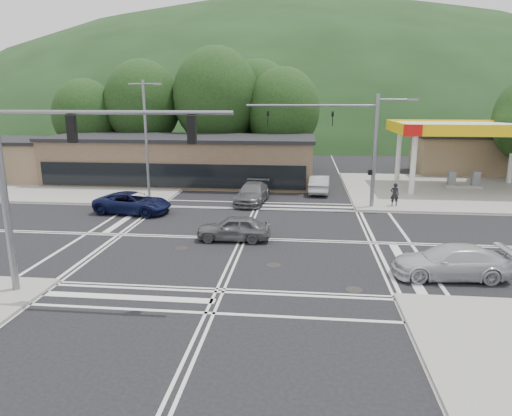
# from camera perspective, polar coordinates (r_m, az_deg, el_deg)

# --- Properties ---
(ground) EXTENTS (120.00, 120.00, 0.00)m
(ground) POSITION_cam_1_polar(r_m,az_deg,el_deg) (25.72, -1.63, -3.85)
(ground) COLOR black
(ground) RESTS_ON ground
(sidewalk_ne) EXTENTS (16.00, 16.00, 0.15)m
(sidewalk_ne) POSITION_cam_1_polar(r_m,az_deg,el_deg) (41.72, 22.22, 2.04)
(sidewalk_ne) COLOR gray
(sidewalk_ne) RESTS_ON ground
(sidewalk_nw) EXTENTS (16.00, 16.00, 0.15)m
(sidewalk_nw) POSITION_cam_1_polar(r_m,az_deg,el_deg) (44.04, -18.65, 2.90)
(sidewalk_nw) COLOR gray
(sidewalk_nw) RESTS_ON ground
(gas_station_canopy) EXTENTS (12.32, 8.34, 5.75)m
(gas_station_canopy) POSITION_cam_1_polar(r_m,az_deg,el_deg) (42.65, 25.06, 8.76)
(gas_station_canopy) COLOR silver
(gas_station_canopy) RESTS_ON ground
(convenience_store) EXTENTS (10.00, 6.00, 3.80)m
(convenience_store) POSITION_cam_1_polar(r_m,az_deg,el_deg) (52.38, 24.73, 5.99)
(convenience_store) COLOR #846B4F
(convenience_store) RESTS_ON ground
(commercial_row) EXTENTS (24.00, 8.00, 4.00)m
(commercial_row) POSITION_cam_1_polar(r_m,az_deg,el_deg) (43.22, -9.22, 5.83)
(commercial_row) COLOR brown
(commercial_row) RESTS_ON ground
(commercial_nw) EXTENTS (8.00, 7.00, 3.60)m
(commercial_nw) POSITION_cam_1_polar(r_m,az_deg,el_deg) (49.88, -27.33, 5.28)
(commercial_nw) COLOR #846B4F
(commercial_nw) RESTS_ON ground
(hill_north) EXTENTS (252.00, 126.00, 140.00)m
(hill_north) POSITION_cam_1_polar(r_m,az_deg,el_deg) (114.62, 4.45, 9.70)
(hill_north) COLOR #1A3216
(hill_north) RESTS_ON ground
(tree_n_a) EXTENTS (8.00, 8.00, 11.75)m
(tree_n_a) POSITION_cam_1_polar(r_m,az_deg,el_deg) (51.33, -14.00, 12.57)
(tree_n_a) COLOR #382619
(tree_n_a) RESTS_ON ground
(tree_n_b) EXTENTS (9.00, 9.00, 12.98)m
(tree_n_b) POSITION_cam_1_polar(r_m,az_deg,el_deg) (49.21, -5.00, 13.65)
(tree_n_b) COLOR #382619
(tree_n_b) RESTS_ON ground
(tree_n_c) EXTENTS (7.60, 7.60, 10.87)m
(tree_n_c) POSITION_cam_1_polar(r_m,az_deg,el_deg) (48.39, 3.39, 12.13)
(tree_n_c) COLOR #382619
(tree_n_c) RESTS_ON ground
(tree_n_d) EXTENTS (6.80, 6.80, 9.76)m
(tree_n_d) POSITION_cam_1_polar(r_m,az_deg,el_deg) (52.78, -20.54, 10.73)
(tree_n_d) COLOR #382619
(tree_n_d) RESTS_ON ground
(tree_n_e) EXTENTS (8.40, 8.40, 11.98)m
(tree_n_e) POSITION_cam_1_polar(r_m,az_deg,el_deg) (52.59, 0.26, 12.98)
(tree_n_e) COLOR #382619
(tree_n_e) RESTS_ON ground
(streetlight_nw) EXTENTS (2.50, 0.25, 9.00)m
(streetlight_nw) POSITION_cam_1_polar(r_m,az_deg,el_deg) (35.43, -13.51, 8.92)
(streetlight_nw) COLOR slate
(streetlight_nw) RESTS_ON ground
(signal_mast_ne) EXTENTS (11.65, 0.30, 8.00)m
(signal_mast_ne) POSITION_cam_1_polar(r_m,az_deg,el_deg) (32.82, 12.53, 8.67)
(signal_mast_ne) COLOR slate
(signal_mast_ne) RESTS_ON ground
(signal_mast_sw) EXTENTS (9.14, 0.28, 8.00)m
(signal_mast_sw) POSITION_cam_1_polar(r_m,az_deg,el_deg) (18.99, -24.83, 4.51)
(signal_mast_sw) COLOR slate
(signal_mast_sw) RESTS_ON ground
(car_blue_west) EXTENTS (5.50, 3.08, 1.45)m
(car_blue_west) POSITION_cam_1_polar(r_m,az_deg,el_deg) (32.29, -15.13, 0.63)
(car_blue_west) COLOR #0B1134
(car_blue_west) RESTS_ON ground
(car_grey_center) EXTENTS (4.11, 1.74, 1.39)m
(car_grey_center) POSITION_cam_1_polar(r_m,az_deg,el_deg) (25.31, -2.81, -2.51)
(car_grey_center) COLOR #555859
(car_grey_center) RESTS_ON ground
(car_silver_east) EXTENTS (5.09, 2.30, 1.45)m
(car_silver_east) POSITION_cam_1_polar(r_m,az_deg,el_deg) (21.83, 23.10, -6.20)
(car_silver_east) COLOR silver
(car_silver_east) RESTS_ON ground
(car_queue_a) EXTENTS (1.90, 4.62, 1.49)m
(car_queue_a) POSITION_cam_1_polar(r_m,az_deg,el_deg) (38.33, 7.94, 3.00)
(car_queue_a) COLOR #9D9EA4
(car_queue_a) RESTS_ON ground
(car_queue_b) EXTENTS (2.45, 4.60, 1.49)m
(car_queue_b) POSITION_cam_1_polar(r_m,az_deg,el_deg) (42.02, 5.20, 4.00)
(car_queue_b) COLOR silver
(car_queue_b) RESTS_ON ground
(car_northbound) EXTENTS (2.50, 5.29, 1.49)m
(car_northbound) POSITION_cam_1_polar(r_m,az_deg,el_deg) (34.25, -0.47, 1.87)
(car_northbound) COLOR #56585B
(car_northbound) RESTS_ON ground
(pedestrian) EXTENTS (0.62, 0.42, 1.66)m
(pedestrian) POSITION_cam_1_polar(r_m,az_deg,el_deg) (34.18, 16.94, 1.65)
(pedestrian) COLOR black
(pedestrian) RESTS_ON sidewalk_ne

